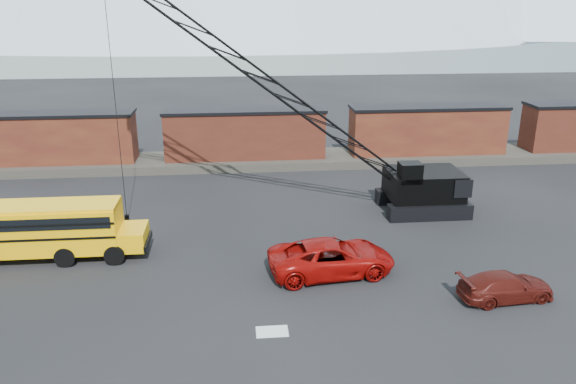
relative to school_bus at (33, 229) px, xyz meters
name	(u,v)px	position (x,y,z in m)	size (l,w,h in m)	color
ground	(257,287)	(12.00, -4.47, -1.79)	(160.00, 160.00, 0.00)	black
gravel_berm	(246,161)	(12.00, 17.53, -1.44)	(120.00, 5.00, 0.70)	#454039
boxcar_west_near	(52,138)	(-4.00, 17.53, 0.97)	(13.70, 3.10, 4.17)	#421612
boxcar_mid	(245,133)	(12.00, 17.53, 0.97)	(13.70, 3.10, 4.17)	#511F16
boxcar_east_near	(427,129)	(28.00, 17.53, 0.97)	(13.70, 3.10, 4.17)	#421612
snow_patch	(272,332)	(12.50, -8.47, -1.78)	(1.40, 0.90, 0.02)	silver
school_bus	(33,229)	(0.00, 0.00, 0.00)	(11.65, 2.65, 3.19)	#EEAA05
red_pickup	(332,257)	(15.98, -3.29, -0.88)	(3.04, 6.59, 1.83)	#900907
maroon_suv	(506,286)	(23.85, -6.71, -1.12)	(1.88, 4.62, 1.34)	#48110C
crawler_crane	(277,89)	(13.83, 5.15, 6.64)	(22.82, 4.20, 16.18)	black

